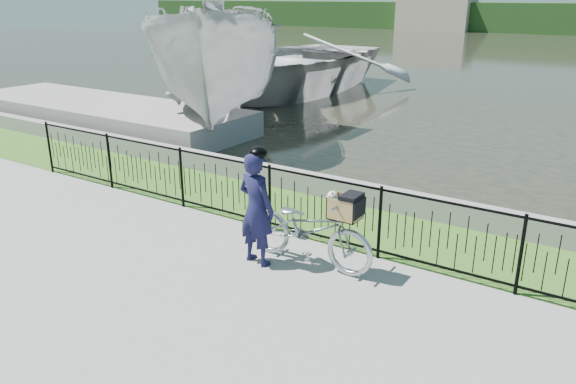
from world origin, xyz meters
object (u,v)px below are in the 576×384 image
Objects in this scene: boat_near at (222,60)px; dock at (103,113)px; cyclist at (256,207)px; bicycle_rig at (309,228)px; boat_far at (277,63)px.

dock is at bearing -148.95° from boat_near.
cyclist is 0.18× the size of boat_near.
bicycle_rig is at bearing -43.11° from boat_near.
boat_near reaches higher than dock.
dock is 11.21m from bicycle_rig.
boat_near is 6.17m from boat_far.
boat_near is (-6.34, 6.95, 1.07)m from cyclist.
dock is at bearing 155.65° from bicycle_rig.
dock is 5.61× the size of cyclist.
boat_near is at bearing 132.37° from cyclist.
boat_near is 0.84× the size of boat_far.
boat_far is at bearing 80.99° from dock.
bicycle_rig is 15.29m from boat_far.
boat_far is at bearing 108.91° from boat_near.
cyclist is at bearing -47.63° from boat_near.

